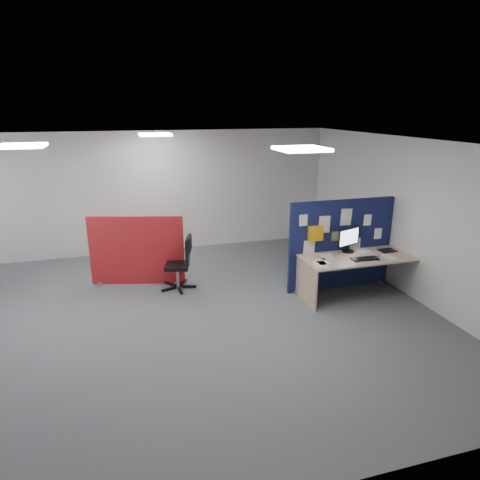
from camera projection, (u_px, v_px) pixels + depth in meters
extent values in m
plane|color=#54575C|center=(148.00, 322.00, 6.60)|extent=(9.00, 9.00, 0.00)
cube|color=white|center=(136.00, 144.00, 5.80)|extent=(9.00, 7.00, 0.02)
cube|color=silver|center=(131.00, 194.00, 9.41)|extent=(9.00, 0.02, 2.70)
cube|color=silver|center=(177.00, 380.00, 2.99)|extent=(9.00, 0.02, 2.70)
cube|color=silver|center=(407.00, 217.00, 7.40)|extent=(0.02, 7.00, 2.70)
cube|color=white|center=(301.00, 149.00, 5.42)|extent=(0.60, 0.60, 0.04)
cube|color=white|center=(22.00, 146.00, 5.87)|extent=(0.60, 0.60, 0.04)
cube|color=white|center=(155.00, 135.00, 8.23)|extent=(0.60, 0.60, 0.04)
cube|color=#10113C|center=(341.00, 245.00, 7.66)|extent=(1.99, 0.06, 1.64)
cube|color=#A2A2A7|center=(295.00, 291.00, 7.68)|extent=(0.08, 0.30, 0.04)
cube|color=#A2A2A7|center=(378.00, 281.00, 8.13)|extent=(0.08, 0.30, 0.04)
cube|color=white|center=(303.00, 220.00, 7.27)|extent=(0.15, 0.01, 0.20)
cube|color=white|center=(324.00, 224.00, 7.41)|extent=(0.21, 0.01, 0.30)
cube|color=white|center=(346.00, 217.00, 7.49)|extent=(0.21, 0.01, 0.30)
cube|color=white|center=(368.00, 220.00, 7.63)|extent=(0.15, 0.01, 0.20)
cube|color=white|center=(309.00, 249.00, 7.46)|extent=(0.21, 0.01, 0.30)
cube|color=white|center=(355.00, 246.00, 7.72)|extent=(0.21, 0.01, 0.30)
cube|color=white|center=(378.00, 234.00, 7.78)|extent=(0.15, 0.01, 0.20)
cube|color=gold|center=(337.00, 236.00, 7.55)|extent=(0.24, 0.01, 0.18)
cube|color=#FFA710|center=(316.00, 233.00, 7.36)|extent=(0.25, 0.10, 0.25)
cube|color=tan|center=(357.00, 257.00, 7.34)|extent=(1.95, 0.86, 0.03)
cube|color=tan|center=(306.00, 283.00, 7.20)|extent=(0.03, 0.80, 0.70)
cube|color=tan|center=(402.00, 271.00, 7.70)|extent=(0.03, 0.80, 0.70)
cube|color=tan|center=(345.00, 258.00, 7.76)|extent=(1.75, 0.02, 0.30)
cylinder|color=black|center=(348.00, 251.00, 7.55)|extent=(0.21, 0.21, 0.02)
cube|color=black|center=(348.00, 248.00, 7.53)|extent=(0.05, 0.04, 0.10)
cube|color=black|center=(349.00, 237.00, 7.47)|extent=(0.48, 0.20, 0.31)
cube|color=white|center=(350.00, 237.00, 7.45)|extent=(0.43, 0.15, 0.27)
cube|color=black|center=(365.00, 259.00, 7.18)|extent=(0.46, 0.21, 0.02)
cube|color=#A2A2A7|center=(377.00, 256.00, 7.30)|extent=(0.11, 0.09, 0.03)
cube|color=black|center=(387.00, 251.00, 7.60)|extent=(0.29, 0.23, 0.01)
cube|color=maroon|center=(137.00, 251.00, 7.86)|extent=(1.69, 0.49, 1.30)
cube|color=#A2A2A7|center=(99.00, 287.00, 7.86)|extent=(0.08, 0.30, 0.04)
cube|color=#A2A2A7|center=(177.00, 278.00, 8.24)|extent=(0.08, 0.30, 0.04)
cube|color=black|center=(189.00, 286.00, 7.83)|extent=(0.28, 0.12, 0.04)
cube|color=black|center=(183.00, 282.00, 8.01)|extent=(0.19, 0.25, 0.04)
cube|color=black|center=(170.00, 284.00, 7.94)|extent=(0.21, 0.24, 0.04)
cube|color=black|center=(168.00, 289.00, 7.72)|extent=(0.27, 0.14, 0.04)
cube|color=black|center=(180.00, 291.00, 7.65)|extent=(0.06, 0.27, 0.04)
cylinder|color=#A2A2A7|center=(178.00, 277.00, 7.77)|extent=(0.05, 0.05, 0.38)
cube|color=black|center=(177.00, 266.00, 7.71)|extent=(0.51, 0.51, 0.06)
cube|color=black|center=(188.00, 251.00, 7.63)|extent=(0.15, 0.38, 0.46)
cube|color=black|center=(189.00, 243.00, 7.59)|extent=(0.14, 0.35, 0.27)
cube|color=white|center=(323.00, 261.00, 7.08)|extent=(0.21, 0.30, 0.00)
cube|color=white|center=(327.00, 257.00, 7.31)|extent=(0.28, 0.34, 0.00)
cube|color=white|center=(389.00, 257.00, 7.29)|extent=(0.28, 0.34, 0.00)
cube|color=white|center=(320.00, 264.00, 6.95)|extent=(0.25, 0.33, 0.00)
cube|color=white|center=(362.00, 250.00, 7.65)|extent=(0.22, 0.30, 0.00)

